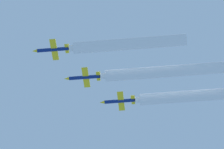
% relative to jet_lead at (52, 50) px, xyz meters
% --- Properties ---
extents(jet_lead, '(8.41, 12.24, 2.94)m').
position_rel_jet_lead_xyz_m(jet_lead, '(0.00, 0.00, 0.00)').
color(jet_lead, navy).
extents(jet_second_echelon, '(8.41, 12.24, 2.94)m').
position_rel_jet_lead_xyz_m(jet_second_echelon, '(10.83, -8.95, -1.91)').
color(jet_second_echelon, navy).
extents(jet_third_echelon, '(8.41, 12.24, 2.94)m').
position_rel_jet_lead_xyz_m(jet_third_echelon, '(21.35, -19.52, -2.89)').
color(jet_third_echelon, navy).
extents(smoke_trail_lead, '(3.80, 37.38, 3.80)m').
position_rel_jet_lead_xyz_m(smoke_trail_lead, '(-0.00, -24.29, -0.03)').
color(smoke_trail_lead, white).
extents(smoke_trail_second_echelon, '(3.80, 40.97, 3.80)m').
position_rel_jet_lead_xyz_m(smoke_trail_second_echelon, '(10.83, -35.03, -1.94)').
color(smoke_trail_second_echelon, white).
extents(smoke_trail_third_echelon, '(3.80, 38.49, 3.80)m').
position_rel_jet_lead_xyz_m(smoke_trail_third_echelon, '(21.35, -44.37, -2.92)').
color(smoke_trail_third_echelon, white).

